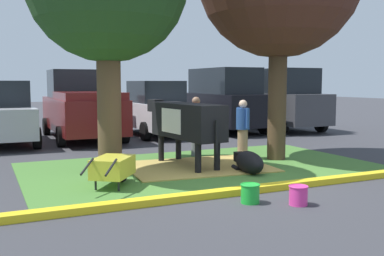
# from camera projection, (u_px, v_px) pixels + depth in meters

# --- Properties ---
(ground_plane) EXTENTS (80.00, 80.00, 0.00)m
(ground_plane) POSITION_uv_depth(u_px,v_px,m) (227.00, 181.00, 9.02)
(ground_plane) COLOR #38383D
(grass_island) EXTENTS (8.03, 4.74, 0.02)m
(grass_island) POSITION_uv_depth(u_px,v_px,m) (203.00, 167.00, 10.49)
(grass_island) COLOR #477A33
(grass_island) RESTS_ON ground
(curb_yellow) EXTENTS (9.23, 0.24, 0.12)m
(curb_yellow) POSITION_uv_depth(u_px,v_px,m) (265.00, 188.00, 8.21)
(curb_yellow) COLOR yellow
(curb_yellow) RESTS_ON ground
(hay_bedding) EXTENTS (3.40, 2.67, 0.04)m
(hay_bedding) POSITION_uv_depth(u_px,v_px,m) (197.00, 167.00, 10.45)
(hay_bedding) COLOR tan
(hay_bedding) RESTS_ON ground
(cow_holstein) EXTENTS (0.94, 3.13, 1.53)m
(cow_holstein) POSITION_uv_depth(u_px,v_px,m) (185.00, 121.00, 10.55)
(cow_holstein) COLOR black
(cow_holstein) RESTS_ON ground
(calf_lying) EXTENTS (0.67, 1.33, 0.48)m
(calf_lying) POSITION_uv_depth(u_px,v_px,m) (249.00, 162.00, 9.84)
(calf_lying) COLOR black
(calf_lying) RESTS_ON ground
(person_handler) EXTENTS (0.52, 0.34, 1.59)m
(person_handler) POSITION_uv_depth(u_px,v_px,m) (196.00, 125.00, 11.99)
(person_handler) COLOR slate
(person_handler) RESTS_ON ground
(person_visitor_near) EXTENTS (0.34, 0.53, 1.53)m
(person_visitor_near) POSITION_uv_depth(u_px,v_px,m) (243.00, 128.00, 11.49)
(person_visitor_near) COLOR #9E7F5B
(person_visitor_near) RESTS_ON ground
(wheelbarrow) EXTENTS (1.24, 1.46, 0.63)m
(wheelbarrow) POSITION_uv_depth(u_px,v_px,m) (113.00, 167.00, 8.46)
(wheelbarrow) COLOR gold
(wheelbarrow) RESTS_ON ground
(bucket_green) EXTENTS (0.33, 0.33, 0.32)m
(bucket_green) POSITION_uv_depth(u_px,v_px,m) (250.00, 193.00, 7.40)
(bucket_green) COLOR green
(bucket_green) RESTS_ON ground
(bucket_pink) EXTENTS (0.32, 0.32, 0.32)m
(bucket_pink) POSITION_uv_depth(u_px,v_px,m) (298.00, 195.00, 7.28)
(bucket_pink) COLOR #EA3893
(bucket_pink) RESTS_ON ground
(sedan_blue) EXTENTS (2.05, 4.41, 2.02)m
(sedan_blue) POSITION_uv_depth(u_px,v_px,m) (1.00, 114.00, 14.26)
(sedan_blue) COLOR #B7B7BC
(sedan_blue) RESTS_ON ground
(pickup_truck_maroon) EXTENTS (2.25, 5.41, 2.42)m
(pickup_truck_maroon) POSITION_uv_depth(u_px,v_px,m) (81.00, 107.00, 15.80)
(pickup_truck_maroon) COLOR maroon
(pickup_truck_maroon) RESTS_ON ground
(hatchback_white) EXTENTS (2.05, 4.41, 2.02)m
(hatchback_white) POSITION_uv_depth(u_px,v_px,m) (156.00, 109.00, 16.89)
(hatchback_white) COLOR silver
(hatchback_white) RESTS_ON ground
(suv_black) EXTENTS (2.15, 4.61, 2.52)m
(suv_black) POSITION_uv_depth(u_px,v_px,m) (224.00, 100.00, 18.06)
(suv_black) COLOR black
(suv_black) RESTS_ON ground
(suv_dark_grey) EXTENTS (2.15, 4.61, 2.52)m
(suv_dark_grey) POSITION_uv_depth(u_px,v_px,m) (280.00, 99.00, 18.77)
(suv_dark_grey) COLOR #3D3D42
(suv_dark_grey) RESTS_ON ground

